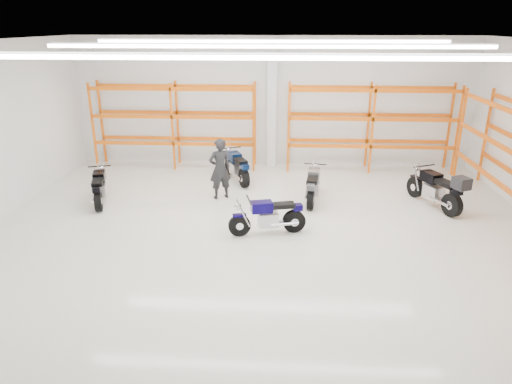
# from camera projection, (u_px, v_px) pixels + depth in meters

# --- Properties ---
(ground) EXTENTS (14.00, 14.00, 0.00)m
(ground) POSITION_uv_depth(u_px,v_px,m) (264.00, 233.00, 11.26)
(ground) COLOR beige
(ground) RESTS_ON ground
(room_shell) EXTENTS (14.02, 12.02, 4.51)m
(room_shell) POSITION_uv_depth(u_px,v_px,m) (265.00, 99.00, 10.14)
(room_shell) COLOR white
(room_shell) RESTS_ON ground
(motorcycle_main) EXTENTS (1.89, 0.72, 0.94)m
(motorcycle_main) POSITION_uv_depth(u_px,v_px,m) (271.00, 217.00, 11.11)
(motorcycle_main) COLOR black
(motorcycle_main) RESTS_ON ground
(motorcycle_back_a) EXTENTS (0.80, 1.92, 0.96)m
(motorcycle_back_a) POSITION_uv_depth(u_px,v_px,m) (100.00, 188.00, 13.00)
(motorcycle_back_a) COLOR black
(motorcycle_back_a) RESTS_ON ground
(motorcycle_back_b) EXTENTS (1.04, 1.91, 1.00)m
(motorcycle_back_b) POSITION_uv_depth(u_px,v_px,m) (237.00, 167.00, 14.83)
(motorcycle_back_b) COLOR black
(motorcycle_back_b) RESTS_ON ground
(motorcycle_back_c) EXTENTS (0.70, 2.00, 0.99)m
(motorcycle_back_c) POSITION_uv_depth(u_px,v_px,m) (313.00, 186.00, 13.13)
(motorcycle_back_c) COLOR black
(motorcycle_back_c) RESTS_ON ground
(motorcycle_back_d) EXTENTS (1.15, 2.15, 1.16)m
(motorcycle_back_d) POSITION_uv_depth(u_px,v_px,m) (438.00, 190.00, 12.59)
(motorcycle_back_d) COLOR black
(motorcycle_back_d) RESTS_ON ground
(standing_man) EXTENTS (0.78, 0.68, 1.80)m
(standing_man) POSITION_uv_depth(u_px,v_px,m) (220.00, 169.00, 13.26)
(standing_man) COLOR black
(standing_man) RESTS_ON ground
(structural_column) EXTENTS (0.32, 0.32, 4.50)m
(structural_column) POSITION_uv_depth(u_px,v_px,m) (272.00, 103.00, 15.93)
(structural_column) COLOR white
(structural_column) RESTS_ON ground
(pallet_racking_back_left) EXTENTS (5.67, 0.87, 3.00)m
(pallet_racking_back_left) POSITION_uv_depth(u_px,v_px,m) (175.00, 117.00, 15.96)
(pallet_racking_back_left) COLOR #F85B00
(pallet_racking_back_left) RESTS_ON ground
(pallet_racking_back_right) EXTENTS (5.67, 0.87, 3.00)m
(pallet_racking_back_right) POSITION_uv_depth(u_px,v_px,m) (371.00, 120.00, 15.58)
(pallet_racking_back_right) COLOR #F85B00
(pallet_racking_back_right) RESTS_ON ground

